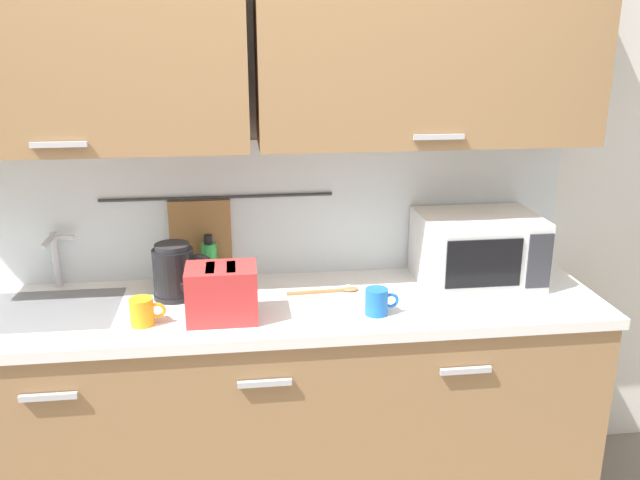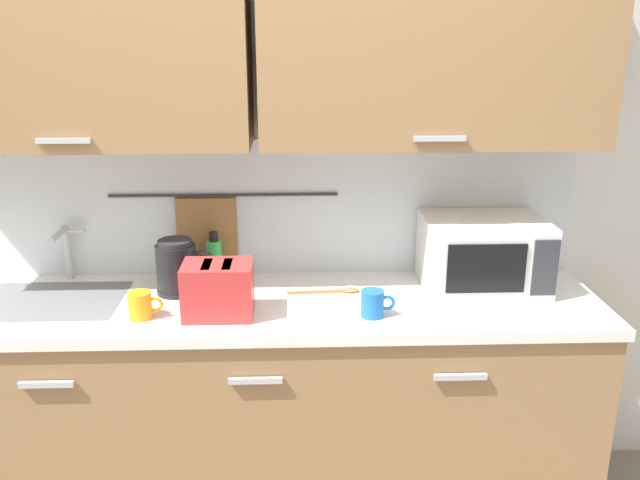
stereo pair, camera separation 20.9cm
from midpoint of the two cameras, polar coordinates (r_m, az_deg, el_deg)
counter_unit at (r=2.70m, az=-7.38°, el=-13.99°), size 2.53×0.64×0.90m
back_wall_assembly at (r=2.56m, az=-8.12°, el=9.79°), size 3.70×0.41×2.50m
sink_faucet at (r=2.77m, az=-23.61°, el=-1.08°), size 0.09×0.17×0.22m
microwave at (r=2.68m, az=11.01°, el=-0.76°), size 0.46×0.35×0.27m
electric_kettle at (r=2.56m, az=-14.49°, el=-2.64°), size 0.23×0.16×0.21m
dish_soap_bottle at (r=2.68m, az=-11.56°, el=-1.84°), size 0.06×0.06×0.20m
mug_near_sink at (r=2.38m, az=-17.25°, el=-5.85°), size 0.12×0.08×0.09m
toaster at (r=2.34m, az=-10.87°, el=-4.46°), size 0.26×0.17×0.19m
mug_by_kettle at (r=2.36m, az=2.34°, el=-5.28°), size 0.12×0.08×0.09m
wooden_spoon at (r=2.56m, az=-1.35°, el=-4.35°), size 0.28×0.04×0.01m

